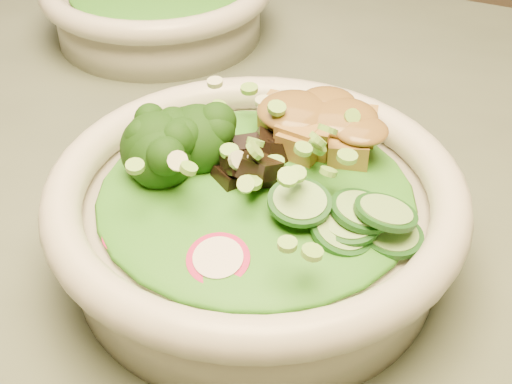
% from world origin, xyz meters
% --- Properties ---
extents(dining_table, '(1.20, 0.80, 0.75)m').
position_xyz_m(dining_table, '(0.00, 0.00, 0.64)').
color(dining_table, black).
rests_on(dining_table, ground).
extents(salad_bowl, '(0.27, 0.27, 0.07)m').
position_xyz_m(salad_bowl, '(0.03, -0.11, 0.79)').
color(salad_bowl, beige).
rests_on(salad_bowl, dining_table).
extents(side_bowl, '(0.24, 0.24, 0.07)m').
position_xyz_m(side_bowl, '(-0.21, 0.17, 0.78)').
color(side_bowl, beige).
rests_on(side_bowl, dining_table).
extents(lettuce_bed, '(0.21, 0.21, 0.02)m').
position_xyz_m(lettuce_bed, '(0.03, -0.11, 0.81)').
color(lettuce_bed, '#206415').
rests_on(lettuce_bed, salad_bowl).
extents(broccoli_florets, '(0.09, 0.08, 0.04)m').
position_xyz_m(broccoli_florets, '(-0.04, -0.10, 0.83)').
color(broccoli_florets, black).
rests_on(broccoli_florets, salad_bowl).
extents(radish_slices, '(0.11, 0.05, 0.02)m').
position_xyz_m(radish_slices, '(0.02, -0.17, 0.81)').
color(radish_slices, '#A70C40').
rests_on(radish_slices, salad_bowl).
extents(cucumber_slices, '(0.08, 0.08, 0.04)m').
position_xyz_m(cucumber_slices, '(0.09, -0.12, 0.82)').
color(cucumber_slices, '#90CD71').
rests_on(cucumber_slices, salad_bowl).
extents(mushroom_heap, '(0.08, 0.08, 0.04)m').
position_xyz_m(mushroom_heap, '(0.03, -0.09, 0.82)').
color(mushroom_heap, black).
rests_on(mushroom_heap, salad_bowl).
extents(tofu_cubes, '(0.10, 0.07, 0.04)m').
position_xyz_m(tofu_cubes, '(0.04, -0.05, 0.82)').
color(tofu_cubes, olive).
rests_on(tofu_cubes, salad_bowl).
extents(peanut_sauce, '(0.07, 0.06, 0.02)m').
position_xyz_m(peanut_sauce, '(0.04, -0.05, 0.84)').
color(peanut_sauce, brown).
rests_on(peanut_sauce, tofu_cubes).
extents(scallion_garnish, '(0.19, 0.19, 0.02)m').
position_xyz_m(scallion_garnish, '(0.03, -0.11, 0.83)').
color(scallion_garnish, '#77BC42').
rests_on(scallion_garnish, salad_bowl).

